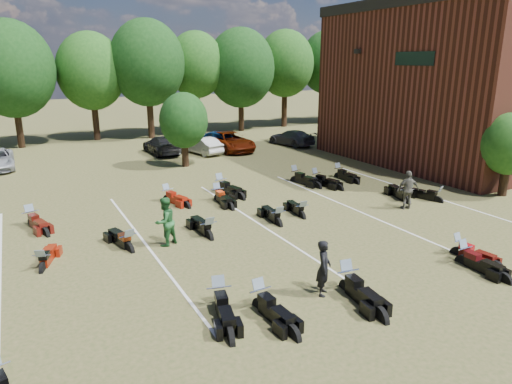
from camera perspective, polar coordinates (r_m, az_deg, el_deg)
ground at (r=19.20m, az=12.89°, el=-5.32°), size 160.00×160.00×0.00m
car_3 at (r=35.79m, az=-11.69°, el=5.78°), size 2.05×4.75×1.36m
car_4 at (r=36.99m, az=-4.28°, el=6.49°), size 3.37×4.68×1.48m
car_5 at (r=35.30m, az=-6.76°, el=5.80°), size 2.19×4.12×1.29m
car_6 at (r=36.33m, az=-3.28°, el=6.32°), size 2.68×5.40×1.47m
car_7 at (r=38.80m, az=4.43°, el=6.78°), size 2.70×4.69×1.28m
person_black at (r=14.05m, az=8.46°, el=-9.36°), size 0.74×0.76×1.75m
person_green at (r=17.80m, az=-11.30°, el=-3.65°), size 1.16×1.06×1.92m
person_grey at (r=22.92m, az=18.46°, el=0.24°), size 1.19×0.78×1.88m
motorcycle_1 at (r=13.55m, az=0.51°, el=-14.40°), size 0.85×2.31×1.27m
motorcycle_2 at (r=13.67m, az=-4.60°, el=-14.14°), size 1.28×2.45×1.30m
motorcycle_3 at (r=14.77m, az=11.26°, el=-11.99°), size 1.08×2.52×1.36m
motorcycle_5 at (r=17.81m, az=24.45°, el=-8.15°), size 0.71×2.17×1.21m
motorcycle_6 at (r=18.51m, az=23.86°, el=-7.17°), size 0.84×2.09×1.14m
motorcycle_7 at (r=17.35m, az=-25.06°, el=-8.86°), size 1.26×2.09×1.11m
motorcycle_8 at (r=17.92m, az=-15.52°, el=-7.09°), size 1.19×2.33×1.24m
motorcycle_9 at (r=18.54m, az=-5.88°, el=-5.76°), size 0.80×2.32×1.28m
motorcycle_10 at (r=20.90m, az=5.78°, el=-3.20°), size 0.91×2.12×1.15m
motorcycle_11 at (r=19.89m, az=2.82°, el=-4.15°), size 0.87×2.24×1.22m
motorcycle_12 at (r=24.21m, az=18.26°, el=-1.25°), size 1.46×2.57×1.36m
motorcycle_13 at (r=24.82m, az=21.72°, el=-1.17°), size 1.23×2.19×1.17m
motorcycle_14 at (r=22.09m, az=-26.20°, el=-3.76°), size 1.33×2.40×1.28m
motorcycle_15 at (r=23.66m, az=-10.98°, el=-1.11°), size 1.33×2.31×1.23m
motorcycle_16 at (r=24.95m, az=-4.44°, el=0.04°), size 1.28×2.63×1.40m
motorcycle_17 at (r=23.39m, az=-4.82°, el=-1.06°), size 0.72×2.24×1.25m
motorcycle_18 at (r=26.62m, az=7.47°, el=0.98°), size 1.30×2.45×1.30m
motorcycle_19 at (r=27.01m, az=4.92°, el=1.28°), size 1.25×2.55×1.36m
motorcycle_20 at (r=28.33m, az=10.21°, el=1.78°), size 0.76×2.25×1.24m
brick_building at (r=40.67m, az=29.31°, el=11.95°), size 25.40×15.20×10.70m
tree_line at (r=43.77m, az=-13.97°, el=14.89°), size 56.00×6.00×9.79m
young_tree_near_building at (r=26.96m, az=29.14°, el=5.26°), size 2.80×2.80×4.16m
young_tree_midfield at (r=30.77m, az=-9.02°, el=8.83°), size 3.20×3.20×4.70m
parking_lines at (r=19.88m, az=0.60°, el=-4.13°), size 20.10×14.00×0.01m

